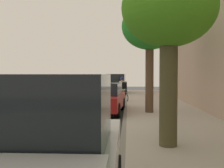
% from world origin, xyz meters
% --- Properties ---
extents(ground, '(60.65, 60.65, 0.00)m').
position_xyz_m(ground, '(0.00, 0.00, 0.00)').
color(ground, '#323232').
extents(sidewalk, '(3.81, 37.90, 0.13)m').
position_xyz_m(sidewalk, '(4.17, 0.00, 0.06)').
color(sidewalk, '#B6ACA3').
rests_on(sidewalk, ground).
extents(curb_edge, '(0.16, 37.90, 0.13)m').
position_xyz_m(curb_edge, '(2.18, 0.00, 0.06)').
color(curb_edge, gray).
rests_on(curb_edge, ground).
extents(lane_stripe_centre, '(0.14, 35.80, 0.01)m').
position_xyz_m(lane_stripe_centre, '(-2.78, -1.05, 0.00)').
color(lane_stripe_centre, white).
rests_on(lane_stripe_centre, ground).
extents(lane_stripe_bike_edge, '(0.12, 37.90, 0.01)m').
position_xyz_m(lane_stripe_bike_edge, '(0.71, 0.00, 0.00)').
color(lane_stripe_bike_edge, white).
rests_on(lane_stripe_bike_edge, ground).
extents(building_facade, '(0.50, 37.90, 5.58)m').
position_xyz_m(building_facade, '(6.32, 0.00, 2.79)').
color(building_facade, tan).
rests_on(building_facade, ground).
extents(parked_sedan_red_second, '(2.05, 4.50, 1.52)m').
position_xyz_m(parked_sedan_red_second, '(1.13, 0.68, 0.75)').
color(parked_sedan_red_second, maroon).
rests_on(parked_sedan_red_second, ground).
extents(parked_suv_green_mid, '(2.06, 4.75, 1.99)m').
position_xyz_m(parked_suv_green_mid, '(1.16, 13.98, 1.03)').
color(parked_suv_green_mid, '#1E512D').
rests_on(parked_suv_green_mid, ground).
extents(bicycle_at_curb, '(1.27, 1.26, 0.77)m').
position_xyz_m(bicycle_at_curb, '(1.72, 5.96, 0.38)').
color(bicycle_at_curb, black).
rests_on(bicycle_at_curb, ground).
extents(cyclist_with_backpack, '(0.53, 0.55, 1.79)m').
position_xyz_m(cyclist_with_backpack, '(1.94, 5.49, 1.10)').
color(cyclist_with_backpack, '#C6B284').
rests_on(cyclist_with_backpack, ground).
extents(street_tree_mid_block, '(2.40, 2.40, 4.47)m').
position_xyz_m(street_tree_mid_block, '(3.34, -5.90, 3.51)').
color(street_tree_mid_block, '#4B462A').
rests_on(street_tree_mid_block, sidewalk).
extents(street_tree_far_end, '(2.68, 2.68, 5.24)m').
position_xyz_m(street_tree_far_end, '(3.34, 0.23, 4.17)').
color(street_tree_far_end, brown).
rests_on(street_tree_far_end, sidewalk).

